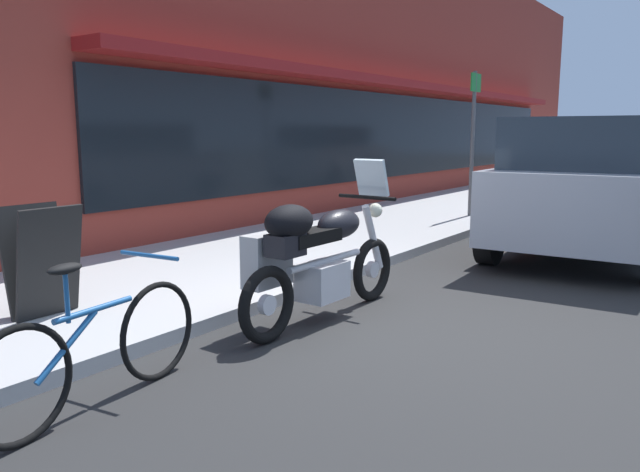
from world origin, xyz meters
TOP-DOWN VIEW (x-y plane):
  - ground_plane at (0.00, 0.00)m, footprint 80.00×80.00m
  - storefront_building at (8.85, 4.43)m, footprint 25.69×0.90m
  - sidewalk_curb at (9.00, 2.72)m, footprint 30.00×3.10m
  - touring_motorcycle at (-0.40, 0.62)m, footprint 2.18×0.70m
  - parked_bicycle at (-2.53, 0.68)m, footprint 1.68×0.48m
  - parked_minivan at (4.25, -0.67)m, footprint 4.55×2.22m
  - sandwich_board_sign at (-1.84, 2.35)m, footprint 0.55×0.41m
  - parking_sign_pole at (6.21, 1.79)m, footprint 0.44×0.07m

SIDE VIEW (x-z plane):
  - ground_plane at x=0.00m, z-range 0.00..0.00m
  - sidewalk_curb at x=9.00m, z-range 0.00..0.12m
  - parked_bicycle at x=-2.53m, z-range -0.10..0.83m
  - sandwich_board_sign at x=-1.84m, z-range 0.12..1.05m
  - touring_motorcycle at x=-0.40m, z-range -0.10..1.29m
  - parked_minivan at x=4.25m, z-range 0.05..1.86m
  - parking_sign_pole at x=6.21m, z-range 0.35..2.93m
  - storefront_building at x=8.85m, z-range -0.06..6.03m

